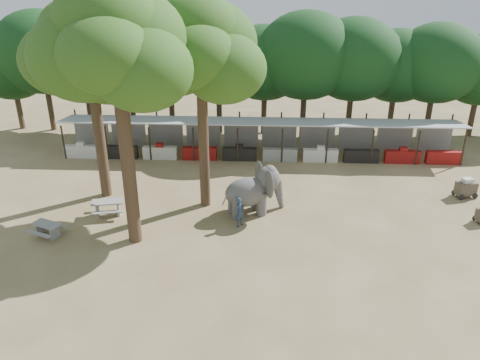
{
  "coord_description": "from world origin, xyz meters",
  "views": [
    {
      "loc": [
        0.06,
        -17.55,
        12.09
      ],
      "look_at": [
        -1.0,
        5.0,
        2.0
      ],
      "focal_mm": 35.0,
      "sensor_mm": 36.0,
      "label": 1
    }
  ],
  "objects_px": {
    "yard_tree_back": "(198,49)",
    "picnic_table_near": "(47,228)",
    "picnic_table_far": "(108,206)",
    "yard_tree_center": "(114,47)",
    "elephant": "(254,190)",
    "cart_back": "(466,188)",
    "yard_tree_left": "(87,52)",
    "handler": "(240,212)"
  },
  "relations": [
    {
      "from": "picnic_table_near",
      "to": "cart_back",
      "type": "xyz_separation_m",
      "value": [
        22.49,
        5.54,
        0.11
      ]
    },
    {
      "from": "picnic_table_far",
      "to": "yard_tree_left",
      "type": "bearing_deg",
      "value": 98.66
    },
    {
      "from": "picnic_table_far",
      "to": "cart_back",
      "type": "bearing_deg",
      "value": -3.29
    },
    {
      "from": "yard_tree_left",
      "to": "yard_tree_center",
      "type": "bearing_deg",
      "value": -59.04
    },
    {
      "from": "yard_tree_left",
      "to": "picnic_table_near",
      "type": "height_order",
      "value": "yard_tree_left"
    },
    {
      "from": "yard_tree_left",
      "to": "handler",
      "type": "bearing_deg",
      "value": -23.37
    },
    {
      "from": "yard_tree_left",
      "to": "yard_tree_center",
      "type": "distance_m",
      "value": 5.92
    },
    {
      "from": "yard_tree_back",
      "to": "handler",
      "type": "distance_m",
      "value": 8.43
    },
    {
      "from": "picnic_table_near",
      "to": "handler",
      "type": "bearing_deg",
      "value": 30.38
    },
    {
      "from": "yard_tree_back",
      "to": "cart_back",
      "type": "distance_m",
      "value": 17.21
    },
    {
      "from": "yard_tree_center",
      "to": "cart_back",
      "type": "bearing_deg",
      "value": 16.82
    },
    {
      "from": "yard_tree_center",
      "to": "picnic_table_near",
      "type": "relative_size",
      "value": 6.65
    },
    {
      "from": "elephant",
      "to": "yard_tree_left",
      "type": "bearing_deg",
      "value": 145.43
    },
    {
      "from": "elephant",
      "to": "picnic_table_near",
      "type": "height_order",
      "value": "elephant"
    },
    {
      "from": "cart_back",
      "to": "picnic_table_far",
      "type": "bearing_deg",
      "value": 175.69
    },
    {
      "from": "yard_tree_back",
      "to": "picnic_table_far",
      "type": "relative_size",
      "value": 5.9
    },
    {
      "from": "yard_tree_back",
      "to": "picnic_table_near",
      "type": "height_order",
      "value": "yard_tree_back"
    },
    {
      "from": "yard_tree_left",
      "to": "picnic_table_near",
      "type": "bearing_deg",
      "value": -104.52
    },
    {
      "from": "handler",
      "to": "elephant",
      "type": "bearing_deg",
      "value": 12.21
    },
    {
      "from": "yard_tree_left",
      "to": "yard_tree_back",
      "type": "bearing_deg",
      "value": -9.46
    },
    {
      "from": "yard_tree_left",
      "to": "picnic_table_near",
      "type": "xyz_separation_m",
      "value": [
        -1.31,
        -5.04,
        -7.73
      ]
    },
    {
      "from": "elephant",
      "to": "handler",
      "type": "height_order",
      "value": "elephant"
    },
    {
      "from": "yard_tree_left",
      "to": "picnic_table_far",
      "type": "height_order",
      "value": "yard_tree_left"
    },
    {
      "from": "yard_tree_center",
      "to": "cart_back",
      "type": "height_order",
      "value": "yard_tree_center"
    },
    {
      "from": "handler",
      "to": "cart_back",
      "type": "xyz_separation_m",
      "value": [
        13.0,
        4.04,
        -0.22
      ]
    },
    {
      "from": "yard_tree_center",
      "to": "yard_tree_back",
      "type": "distance_m",
      "value": 5.04
    },
    {
      "from": "elephant",
      "to": "picnic_table_near",
      "type": "xyz_separation_m",
      "value": [
        -10.21,
        -3.04,
        -0.86
      ]
    },
    {
      "from": "yard_tree_center",
      "to": "picnic_table_near",
      "type": "xyz_separation_m",
      "value": [
        -4.31,
        -0.04,
        -8.74
      ]
    },
    {
      "from": "picnic_table_far",
      "to": "cart_back",
      "type": "distance_m",
      "value": 20.42
    },
    {
      "from": "yard_tree_center",
      "to": "elephant",
      "type": "relative_size",
      "value": 3.37
    },
    {
      "from": "yard_tree_left",
      "to": "elephant",
      "type": "bearing_deg",
      "value": -12.66
    },
    {
      "from": "yard_tree_left",
      "to": "yard_tree_center",
      "type": "relative_size",
      "value": 0.92
    },
    {
      "from": "picnic_table_far",
      "to": "yard_tree_center",
      "type": "bearing_deg",
      "value": -61.83
    },
    {
      "from": "handler",
      "to": "cart_back",
      "type": "distance_m",
      "value": 13.61
    },
    {
      "from": "yard_tree_center",
      "to": "elephant",
      "type": "distance_m",
      "value": 10.29
    },
    {
      "from": "yard_tree_left",
      "to": "cart_back",
      "type": "bearing_deg",
      "value": 1.35
    },
    {
      "from": "picnic_table_far",
      "to": "elephant",
      "type": "bearing_deg",
      "value": -7.35
    },
    {
      "from": "cart_back",
      "to": "yard_tree_left",
      "type": "bearing_deg",
      "value": 168.1
    },
    {
      "from": "yard_tree_left",
      "to": "picnic_table_far",
      "type": "bearing_deg",
      "value": -69.12
    },
    {
      "from": "yard_tree_left",
      "to": "handler",
      "type": "xyz_separation_m",
      "value": [
        8.19,
        -3.54,
        -7.4
      ]
    },
    {
      "from": "yard_tree_back",
      "to": "cart_back",
      "type": "xyz_separation_m",
      "value": [
        15.19,
        1.5,
        -7.96
      ]
    },
    {
      "from": "yard_tree_center",
      "to": "elephant",
      "type": "height_order",
      "value": "yard_tree_center"
    }
  ]
}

